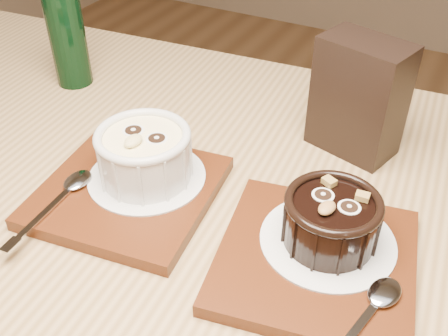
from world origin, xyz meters
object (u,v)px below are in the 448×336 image
object	(u,v)px
tray_left	(128,192)
ramekin_white	(144,153)
tray_right	(315,260)
ramekin_dark	(331,218)
green_bottle	(67,35)
table	(187,288)
condiment_stand	(359,97)

from	to	relation	value
tray_left	ramekin_white	bearing A→B (deg)	67.30
ramekin_white	tray_right	xyz separation A→B (m)	(0.21, -0.02, -0.04)
ramekin_dark	ramekin_white	bearing A→B (deg)	-169.33
tray_right	green_bottle	bearing A→B (deg)	158.00
table	tray_left	xyz separation A→B (m)	(-0.08, 0.02, 0.10)
tray_left	ramekin_white	size ratio (longest dim) A/B	1.75
ramekin_white	ramekin_dark	distance (m)	0.21
tray_right	green_bottle	world-z (taller)	green_bottle
green_bottle	tray_right	bearing A→B (deg)	-22.00
tray_right	ramekin_dark	bearing A→B (deg)	80.81
tray_left	condiment_stand	distance (m)	0.29
tray_right	tray_left	bearing A→B (deg)	-179.83
tray_left	ramekin_dark	world-z (taller)	ramekin_dark
tray_left	ramekin_dark	distance (m)	0.22
ramekin_white	ramekin_dark	world-z (taller)	ramekin_white
condiment_stand	green_bottle	xyz separation A→B (m)	(-0.41, -0.03, 0.00)
tray_left	tray_right	size ratio (longest dim) A/B	1.00
ramekin_dark	green_bottle	distance (m)	0.47
condiment_stand	ramekin_dark	bearing A→B (deg)	-80.26
ramekin_white	condiment_stand	distance (m)	0.26
green_bottle	tray_left	bearing A→B (deg)	-38.30
ramekin_white	tray_left	bearing A→B (deg)	-110.74
tray_right	ramekin_dark	size ratio (longest dim) A/B	1.99
tray_right	condiment_stand	distance (m)	0.22
table	tray_left	size ratio (longest dim) A/B	6.98
tray_right	ramekin_white	bearing A→B (deg)	173.74
tray_left	ramekin_white	distance (m)	0.05
ramekin_dark	green_bottle	bearing A→B (deg)	171.51
tray_right	condiment_stand	world-z (taller)	condiment_stand
table	tray_right	world-z (taller)	tray_right
tray_right	green_bottle	size ratio (longest dim) A/B	0.93
ramekin_dark	condiment_stand	bearing A→B (deg)	110.66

